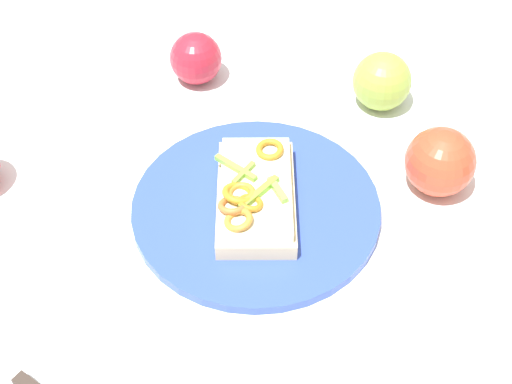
{
  "coord_description": "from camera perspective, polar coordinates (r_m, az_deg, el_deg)",
  "views": [
    {
      "loc": [
        0.55,
        -0.1,
        0.63
      ],
      "look_at": [
        0.0,
        0.0,
        0.03
      ],
      "focal_mm": 51.74,
      "sensor_mm": 36.0,
      "label": 1
    }
  ],
  "objects": [
    {
      "name": "ground_plane",
      "position": [
        0.85,
        0.0,
        -1.49
      ],
      "size": [
        2.0,
        2.0,
        0.0
      ],
      "primitive_type": "plane",
      "color": "white",
      "rests_on": "ground"
    },
    {
      "name": "plate",
      "position": [
        0.84,
        0.0,
        -1.21
      ],
      "size": [
        0.28,
        0.28,
        0.01
      ],
      "primitive_type": "cylinder",
      "color": "#304AB3",
      "rests_on": "ground_plane"
    },
    {
      "name": "sandwich",
      "position": [
        0.82,
        -0.08,
        -0.16
      ],
      "size": [
        0.17,
        0.11,
        0.05
      ],
      "rotation": [
        0.0,
        0.0,
        2.96
      ],
      "color": "beige",
      "rests_on": "plate"
    },
    {
      "name": "apple_0",
      "position": [
        0.97,
        9.71,
        8.44
      ],
      "size": [
        0.11,
        0.11,
        0.08
      ],
      "primitive_type": "sphere",
      "rotation": [
        0.0,
        0.0,
        2.37
      ],
      "color": "#8BA83E",
      "rests_on": "ground_plane"
    },
    {
      "name": "apple_2",
      "position": [
        0.87,
        14.05,
        2.28
      ],
      "size": [
        0.1,
        0.1,
        0.08
      ],
      "primitive_type": "sphere",
      "rotation": [
        0.0,
        0.0,
        0.27
      ],
      "color": "#C94228",
      "rests_on": "ground_plane"
    },
    {
      "name": "apple_3",
      "position": [
        1.0,
        -4.68,
        10.27
      ],
      "size": [
        0.1,
        0.1,
        0.07
      ],
      "primitive_type": "sphere",
      "rotation": [
        0.0,
        0.0,
        4.04
      ],
      "color": "#A6202F",
      "rests_on": "ground_plane"
    }
  ]
}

